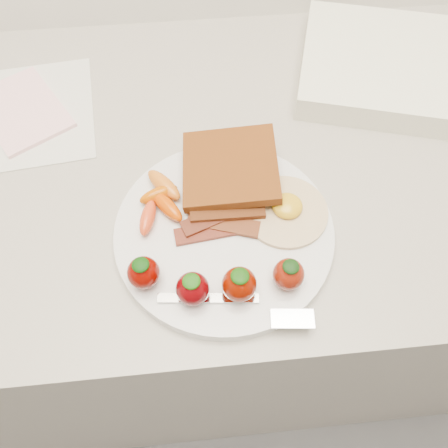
{
  "coord_description": "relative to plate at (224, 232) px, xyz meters",
  "views": [
    {
      "loc": [
        -0.01,
        1.29,
        1.38
      ],
      "look_at": [
        0.01,
        1.56,
        0.93
      ],
      "focal_mm": 35.0,
      "sensor_mm": 36.0,
      "label": 1
    }
  ],
  "objects": [
    {
      "name": "paper_sheet",
      "position": [
        -0.26,
        0.24,
        -0.01
      ],
      "size": [
        0.18,
        0.23,
        0.0
      ],
      "primitive_type": "cube",
      "rotation": [
        0.0,
        0.0,
        0.11
      ],
      "color": "silver",
      "rests_on": "counter"
    },
    {
      "name": "fried_egg",
      "position": [
        0.08,
        0.02,
        0.01
      ],
      "size": [
        0.13,
        0.13,
        0.02
      ],
      "color": "silver",
      "rests_on": "plate"
    },
    {
      "name": "notepad",
      "position": [
        -0.28,
        0.24,
        -0.0
      ],
      "size": [
        0.17,
        0.19,
        0.01
      ],
      "primitive_type": "cube",
      "rotation": [
        0.0,
        0.0,
        0.54
      ],
      "color": "#FEBFC8",
      "rests_on": "paper_sheet"
    },
    {
      "name": "bacon_strips",
      "position": [
        -0.01,
        0.0,
        0.01
      ],
      "size": [
        0.11,
        0.06,
        0.01
      ],
      "color": "#45160C",
      "rests_on": "plate"
    },
    {
      "name": "appliance",
      "position": [
        0.3,
        0.26,
        0.01
      ],
      "size": [
        0.35,
        0.31,
        0.04
      ],
      "primitive_type": "cube",
      "rotation": [
        0.0,
        0.0,
        -0.28
      ],
      "color": "white",
      "rests_on": "counter"
    },
    {
      "name": "baby_carrots",
      "position": [
        -0.08,
        0.04,
        0.02
      ],
      "size": [
        0.06,
        0.1,
        0.02
      ],
      "color": "#BB5000",
      "rests_on": "plate"
    },
    {
      "name": "counter",
      "position": [
        -0.01,
        0.14,
        -0.46
      ],
      "size": [
        2.0,
        0.6,
        0.9
      ],
      "primitive_type": "cube",
      "color": "gray",
      "rests_on": "ground"
    },
    {
      "name": "plate",
      "position": [
        0.0,
        0.0,
        0.0
      ],
      "size": [
        0.27,
        0.27,
        0.02
      ],
      "primitive_type": "cylinder",
      "color": "silver",
      "rests_on": "counter"
    },
    {
      "name": "toast_lower",
      "position": [
        0.01,
        0.05,
        0.02
      ],
      "size": [
        0.09,
        0.09,
        0.01
      ],
      "primitive_type": "cube",
      "rotation": [
        0.0,
        0.0,
        -0.01
      ],
      "color": "black",
      "rests_on": "plate"
    },
    {
      "name": "fork",
      "position": [
        0.01,
        -0.1,
        0.01
      ],
      "size": [
        0.17,
        0.06,
        0.0
      ],
      "color": "silver",
      "rests_on": "plate"
    },
    {
      "name": "toast_upper",
      "position": [
        0.02,
        0.08,
        0.03
      ],
      "size": [
        0.13,
        0.13,
        0.03
      ],
      "primitive_type": "cube",
      "rotation": [
        0.0,
        -0.1,
        -0.06
      ],
      "color": "#4E2E13",
      "rests_on": "toast_lower"
    },
    {
      "name": "strawberries",
      "position": [
        -0.02,
        -0.08,
        0.03
      ],
      "size": [
        0.2,
        0.06,
        0.05
      ],
      "color": "#5D0400",
      "rests_on": "plate"
    }
  ]
}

